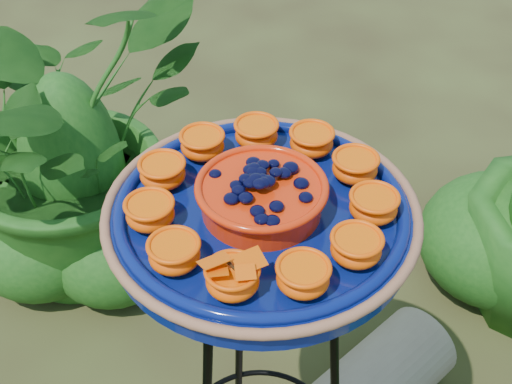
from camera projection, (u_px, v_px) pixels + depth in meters
tripod_stand at (260, 369)px, 1.26m from camera, size 0.39×0.39×0.86m
feeder_dish at (261, 210)px, 1.01m from camera, size 0.54×0.54×0.10m
shrub_back_left at (66, 131)px, 1.92m from camera, size 1.06×1.08×0.91m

